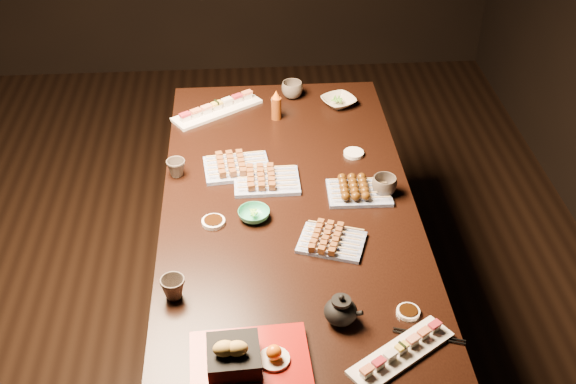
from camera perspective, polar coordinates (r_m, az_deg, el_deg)
The scene contains 22 objects.
ground at distance 3.14m, azimuth -8.90°, elevation -11.45°, with size 5.00×5.00×0.00m, color black.
dining_table at distance 2.81m, azimuth 0.07°, elevation -7.10°, with size 0.90×1.80×0.75m, color black.
sushi_platter_near at distance 2.07m, azimuth 8.95°, elevation -12.21°, with size 0.34×0.09×0.04m, color white, non-canonical shape.
sushi_platter_far at distance 3.11m, azimuth -5.64°, elevation 6.72°, with size 0.40×0.11×0.05m, color white, non-canonical shape.
yakitori_plate_center at distance 2.65m, azimuth -1.70°, elevation 1.23°, with size 0.24×0.17×0.06m, color #828EB6, non-canonical shape.
yakitori_plate_right at distance 2.38m, azimuth 3.48°, elevation -3.64°, with size 0.21×0.15×0.05m, color #828EB6, non-canonical shape.
yakitori_plate_left at distance 2.73m, azimuth -4.07°, elevation 2.31°, with size 0.24×0.18×0.06m, color #828EB6, non-canonical shape.
tsukune_plate at distance 2.61m, azimuth 5.66°, elevation 0.32°, with size 0.23×0.17×0.06m, color #828EB6, non-canonical shape.
edamame_bowl_green at distance 2.49m, azimuth -2.71°, elevation -1.80°, with size 0.11×0.11×0.03m, color #31956E.
edamame_bowl_cream at distance 3.16m, azimuth 4.02°, elevation 7.15°, with size 0.14×0.14×0.03m, color #C1B79E.
tempura_tray at distance 1.99m, azimuth -3.03°, elevation -12.68°, with size 0.33×0.26×0.12m, color black, non-canonical shape.
teacup_near_left at distance 2.22m, azimuth -9.06°, elevation -7.50°, with size 0.08×0.08×0.07m, color #4B423A.
teacup_mid_right at distance 2.62m, azimuth 7.62°, elevation 0.50°, with size 0.09×0.09×0.07m, color #4B423A.
teacup_far_left at distance 2.72m, azimuth -8.82°, elevation 1.88°, with size 0.07×0.07×0.07m, color #4B423A.
teacup_far_right at distance 3.20m, azimuth 0.33°, elevation 8.08°, with size 0.09×0.09×0.07m, color #4B423A.
teapot at distance 2.12m, azimuth 4.20°, elevation -9.17°, with size 0.12×0.12×0.10m, color black, non-canonical shape.
condiment_bottle at distance 3.03m, azimuth -0.93°, elevation 6.91°, with size 0.04×0.04×0.13m, color #682F0D.
sauce_dish_west at distance 2.49m, azimuth -5.91°, elevation -2.37°, with size 0.08×0.08×0.01m, color white.
sauce_dish_east at distance 2.83m, azimuth 5.21°, elevation 3.06°, with size 0.08×0.08×0.01m, color white.
sauce_dish_se at distance 2.19m, azimuth 9.47°, elevation -9.33°, with size 0.07×0.07×0.01m, color white.
sauce_dish_nw at distance 3.14m, azimuth -5.94°, elevation 6.59°, with size 0.07×0.07×0.01m, color white.
chopsticks_se at distance 2.14m, azimuth 11.07°, elevation -11.11°, with size 0.21×0.02×0.01m, color black, non-canonical shape.
Camera 1 is at (0.33, -2.10, 2.31)m, focal length 45.00 mm.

